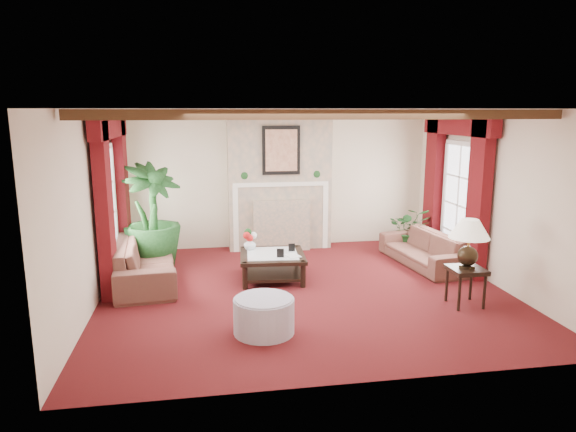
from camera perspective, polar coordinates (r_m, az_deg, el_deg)
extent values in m
plane|color=#410B0E|center=(7.89, 1.84, -8.26)|extent=(6.00, 6.00, 0.00)
plane|color=white|center=(7.42, 1.98, 11.75)|extent=(6.00, 6.00, 0.00)
cube|color=beige|center=(10.22, -1.11, 4.13)|extent=(6.00, 0.02, 2.70)
cube|color=beige|center=(7.56, -21.01, 0.69)|extent=(0.02, 5.50, 2.70)
cube|color=beige|center=(8.64, 21.84, 1.91)|extent=(0.02, 5.50, 2.70)
imported|color=#3F1122|center=(8.51, -15.57, -4.09)|extent=(2.38, 1.07, 0.88)
imported|color=#3F1122|center=(9.37, 14.87, -2.99)|extent=(2.10, 1.05, 0.77)
imported|color=black|center=(9.25, -14.81, -2.38)|extent=(2.77, 2.79, 1.01)
imported|color=black|center=(10.23, 13.32, -1.93)|extent=(1.27, 1.31, 0.68)
cylinder|color=#AFA5BB|center=(6.40, -2.69, -11.02)|extent=(0.75, 0.75, 0.44)
imported|color=silver|center=(8.52, -4.27, -3.12)|extent=(0.31, 0.32, 0.20)
imported|color=black|center=(8.05, -0.07, -3.72)|extent=(0.21, 0.13, 0.27)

